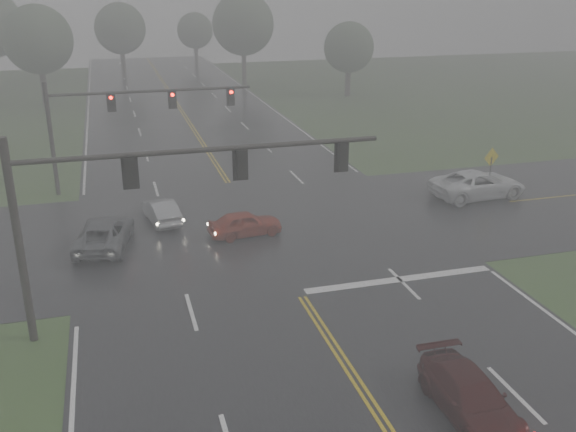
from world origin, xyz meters
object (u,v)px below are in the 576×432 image
object	(u,v)px
car_grey	(106,247)
signal_gantry_far	(115,113)
pickup_white	(476,197)
sedan_maroon	(468,415)
sedan_red	(245,235)
signal_gantry_near	(136,192)
sedan_silver	(162,222)

from	to	relation	value
car_grey	signal_gantry_far	xyz separation A→B (m)	(1.10, 9.07, 4.70)
car_grey	pickup_white	world-z (taller)	pickup_white
sedan_maroon	sedan_red	distance (m)	15.99
sedan_red	car_grey	size ratio (longest dim) A/B	0.75
car_grey	signal_gantry_near	xyz separation A→B (m)	(1.39, -7.99, 5.20)
pickup_white	sedan_silver	bearing A→B (deg)	82.92
signal_gantry_near	signal_gantry_far	size ratio (longest dim) A/B	1.09
sedan_red	sedan_silver	world-z (taller)	sedan_red
sedan_red	signal_gantry_near	xyz separation A→B (m)	(-5.41, -7.61, 5.20)
sedan_maroon	sedan_red	bearing A→B (deg)	102.89
sedan_silver	signal_gantry_far	distance (m)	8.15
sedan_red	signal_gantry_far	distance (m)	11.99
car_grey	pickup_white	distance (m)	21.29
car_grey	signal_gantry_near	size ratio (longest dim) A/B	0.38
sedan_silver	sedan_red	bearing A→B (deg)	132.16
sedan_maroon	signal_gantry_far	xyz separation A→B (m)	(-9.08, 25.07, 4.70)
sedan_maroon	car_grey	bearing A→B (deg)	123.13
sedan_maroon	signal_gantry_far	distance (m)	27.08
signal_gantry_near	car_grey	bearing A→B (deg)	99.87
sedan_silver	signal_gantry_near	xyz separation A→B (m)	(-1.55, -10.65, 5.20)
signal_gantry_near	sedan_maroon	bearing A→B (deg)	-42.37
sedan_red	car_grey	world-z (taller)	car_grey
pickup_white	sedan_red	bearing A→B (deg)	94.19
sedan_red	sedan_maroon	bearing A→B (deg)	-174.42
sedan_silver	signal_gantry_near	bearing A→B (deg)	72.15
sedan_silver	sedan_maroon	bearing A→B (deg)	101.62
signal_gantry_far	sedan_maroon	bearing A→B (deg)	-70.10
car_grey	sedan_silver	bearing A→B (deg)	-126.23
sedan_red	car_grey	bearing A→B (deg)	80.16
sedan_maroon	car_grey	xyz separation A→B (m)	(-10.18, 16.01, 0.00)
car_grey	signal_gantry_far	size ratio (longest dim) A/B	0.41
car_grey	signal_gantry_near	world-z (taller)	signal_gantry_near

